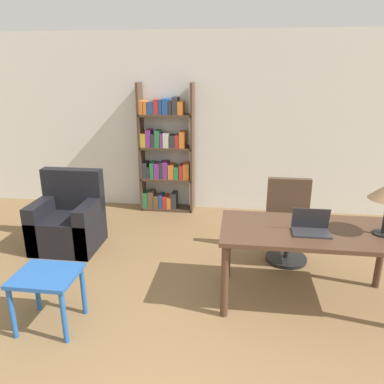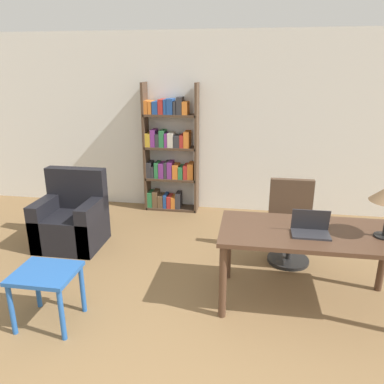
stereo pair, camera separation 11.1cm
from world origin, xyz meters
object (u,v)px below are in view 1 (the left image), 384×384
at_px(side_table_blue, 47,283).
at_px(laptop, 311,227).
at_px(desk, 311,239).
at_px(armchair, 69,223).
at_px(office_chair, 288,223).
at_px(bookshelf, 165,155).

bearing_deg(side_table_blue, laptop, 14.89).
distance_m(desk, armchair, 2.93).
xyz_separation_m(office_chair, side_table_blue, (-2.19, -1.55, -0.03)).
height_order(laptop, armchair, laptop).
bearing_deg(side_table_blue, bookshelf, 81.55).
bearing_deg(office_chair, bookshelf, 140.86).
xyz_separation_m(side_table_blue, armchair, (-0.51, 1.50, -0.10)).
distance_m(desk, laptop, 0.16).
relative_size(laptop, side_table_blue, 0.63).
distance_m(armchair, bookshelf, 1.84).
xyz_separation_m(desk, side_table_blue, (-2.28, -0.67, -0.24)).
relative_size(desk, armchair, 1.74).
bearing_deg(bookshelf, desk, -51.38).
relative_size(desk, laptop, 5.05).
bearing_deg(office_chair, side_table_blue, -144.74).
height_order(laptop, office_chair, laptop).
xyz_separation_m(laptop, office_chair, (-0.07, 0.95, -0.36)).
relative_size(desk, office_chair, 1.77).
relative_size(office_chair, armchair, 0.99).
distance_m(laptop, bookshelf, 2.98).
relative_size(armchair, bookshelf, 0.49).
height_order(desk, bookshelf, bookshelf).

